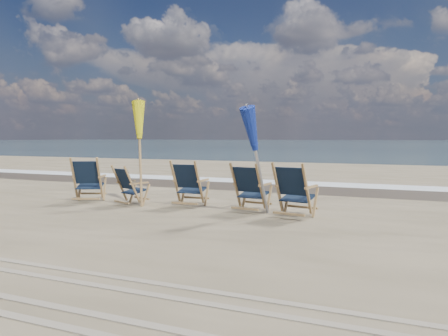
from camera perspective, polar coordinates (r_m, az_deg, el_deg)
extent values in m
plane|color=#344F57|center=(134.08, 21.75, 3.10)|extent=(400.00, 400.00, 0.00)
cube|color=silver|center=(14.83, 9.34, -1.93)|extent=(200.00, 1.40, 0.01)
cube|color=#42362A|center=(13.39, 7.80, -2.56)|extent=(200.00, 2.60, 0.00)
cylinder|color=#A07947|center=(9.91, -10.91, 1.91)|extent=(0.06, 0.06, 2.35)
cone|color=yellow|center=(9.91, -10.96, 5.96)|extent=(0.30, 0.30, 0.85)
cylinder|color=#A5A5AD|center=(8.49, 4.56, 1.16)|extent=(0.06, 0.06, 2.21)
cone|color=navy|center=(8.48, 4.58, 5.43)|extent=(0.30, 0.30, 0.85)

